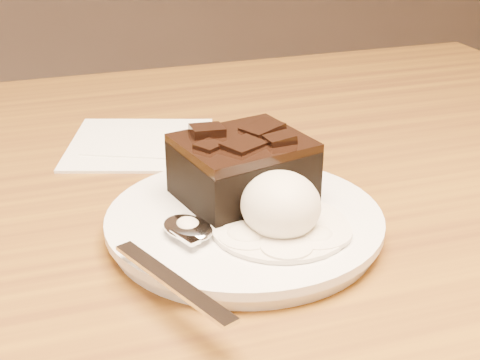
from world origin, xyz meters
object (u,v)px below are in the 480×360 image
object	(u,v)px
ice_cream_scoop	(281,205)
spoon	(188,230)
plate	(244,225)
brownie	(243,173)
napkin	(140,143)

from	to	relation	value
ice_cream_scoop	spoon	xyz separation A→B (m)	(-0.06, 0.01, -0.01)
plate	ice_cream_scoop	bearing A→B (deg)	-60.50
spoon	brownie	bearing A→B (deg)	17.51
ice_cream_scoop	napkin	distance (m)	0.24
brownie	napkin	world-z (taller)	brownie
brownie	ice_cream_scoop	xyz separation A→B (m)	(0.01, -0.06, -0.00)
brownie	spoon	world-z (taller)	brownie
spoon	ice_cream_scoop	bearing A→B (deg)	-31.80
brownie	spoon	bearing A→B (deg)	-140.57
plate	ice_cream_scoop	size ratio (longest dim) A/B	3.44
plate	napkin	distance (m)	0.20
brownie	spoon	xyz separation A→B (m)	(-0.05, -0.04, -0.02)
brownie	ice_cream_scoop	distance (m)	0.06
plate	ice_cream_scoop	distance (m)	0.04
plate	napkin	size ratio (longest dim) A/B	1.51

